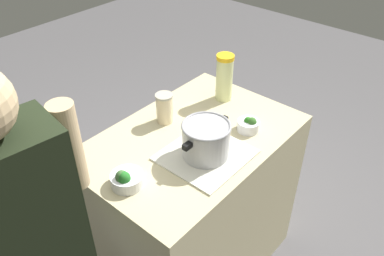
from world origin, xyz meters
The scene contains 7 objects.
counter_slab centered at (0.00, 0.00, 0.47)m, with size 1.04×0.69×0.94m, color #BEB287.
dish_cloth centered at (0.06, 0.13, 0.94)m, with size 0.36×0.34×0.01m, color beige.
cooking_pot centered at (0.06, 0.13, 1.03)m, with size 0.28×0.21×0.16m.
lemonade_pitcher centered at (-0.36, -0.09, 1.06)m, with size 0.09×0.09×0.25m.
mason_jar centered at (-0.01, -0.18, 1.01)m, with size 0.09×0.09×0.15m.
broccoli_bowl_front centered at (0.41, 0.01, 0.97)m, with size 0.13×0.13×0.08m.
broccoli_bowl_center centered at (-0.21, 0.17, 0.97)m, with size 0.11×0.11×0.07m.
Camera 1 is at (1.10, 0.95, 2.05)m, focal length 37.03 mm.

